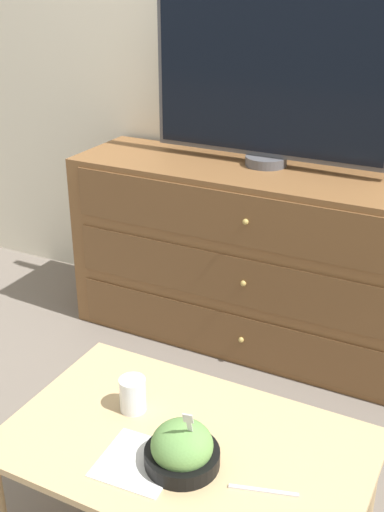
% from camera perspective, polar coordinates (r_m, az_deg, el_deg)
% --- Properties ---
extents(ground_plane, '(12.00, 12.00, 0.00)m').
position_cam_1_polar(ground_plane, '(3.18, 5.40, -4.66)').
color(ground_plane, '#70665B').
extents(wall_back, '(12.00, 0.05, 2.60)m').
position_cam_1_polar(wall_back, '(2.81, 6.72, 19.33)').
color(wall_back, silver).
rests_on(wall_back, ground_plane).
extents(dresser, '(1.69, 0.47, 0.79)m').
position_cam_1_polar(dresser, '(2.75, 6.44, -0.48)').
color(dresser, brown).
rests_on(dresser, ground_plane).
extents(tv, '(0.99, 0.17, 0.69)m').
position_cam_1_polar(tv, '(2.62, 6.99, 15.40)').
color(tv, '#515156').
rests_on(tv, dresser).
extents(coffee_table, '(0.95, 0.59, 0.43)m').
position_cam_1_polar(coffee_table, '(1.77, -0.60, -17.60)').
color(coffee_table, tan).
rests_on(coffee_table, ground_plane).
extents(takeout_bowl, '(0.19, 0.19, 0.19)m').
position_cam_1_polar(takeout_bowl, '(1.64, -0.89, -16.81)').
color(takeout_bowl, black).
rests_on(takeout_bowl, coffee_table).
extents(drink_cup, '(0.07, 0.07, 0.10)m').
position_cam_1_polar(drink_cup, '(1.82, -5.28, -12.31)').
color(drink_cup, beige).
rests_on(drink_cup, coffee_table).
extents(napkin, '(0.20, 0.20, 0.00)m').
position_cam_1_polar(napkin, '(1.68, -4.80, -17.77)').
color(napkin, white).
rests_on(napkin, coffee_table).
extents(knife, '(0.16, 0.06, 0.01)m').
position_cam_1_polar(knife, '(1.61, 6.37, -20.01)').
color(knife, silver).
rests_on(knife, coffee_table).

